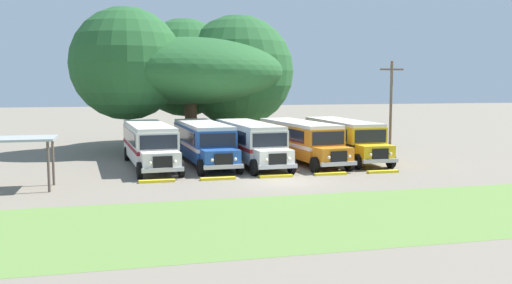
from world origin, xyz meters
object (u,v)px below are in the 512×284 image
(parked_bus_slot_0, at_px, (149,143))
(parked_bus_slot_4, at_px, (344,137))
(parked_bus_slot_1, at_px, (203,141))
(waiting_shelter, at_px, (19,143))
(parked_bus_slot_3, at_px, (300,139))
(broad_shade_tree, at_px, (191,69))
(utility_pole, at_px, (391,107))
(parked_bus_slot_2, at_px, (250,141))

(parked_bus_slot_0, distance_m, parked_bus_slot_4, 13.99)
(parked_bus_slot_1, xyz_separation_m, waiting_shelter, (-10.58, -6.99, 0.87))
(parked_bus_slot_0, relative_size, parked_bus_slot_3, 1.00)
(parked_bus_slot_4, height_order, broad_shade_tree, broad_shade_tree)
(parked_bus_slot_1, xyz_separation_m, broad_shade_tree, (0.60, 10.77, 5.17))
(utility_pole, bearing_deg, waiting_shelter, -166.14)
(utility_pole, bearing_deg, parked_bus_slot_4, 160.72)
(parked_bus_slot_1, relative_size, parked_bus_slot_2, 1.00)
(parked_bus_slot_2, bearing_deg, parked_bus_slot_4, 92.47)
(parked_bus_slot_3, xyz_separation_m, parked_bus_slot_4, (3.55, 0.58, 0.00))
(parked_bus_slot_3, height_order, utility_pole, utility_pole)
(parked_bus_slot_3, relative_size, utility_pole, 1.55)
(parked_bus_slot_4, distance_m, utility_pole, 4.00)
(parked_bus_slot_4, distance_m, waiting_shelter, 22.07)
(parked_bus_slot_0, xyz_separation_m, waiting_shelter, (-6.91, -6.67, 0.87))
(broad_shade_tree, bearing_deg, parked_bus_slot_3, -61.36)
(parked_bus_slot_0, bearing_deg, utility_pole, 83.19)
(parked_bus_slot_3, bearing_deg, utility_pole, 79.76)
(broad_shade_tree, height_order, waiting_shelter, broad_shade_tree)
(parked_bus_slot_3, bearing_deg, broad_shade_tree, -157.16)
(parked_bus_slot_1, relative_size, parked_bus_slot_3, 0.99)
(parked_bus_slot_4, bearing_deg, parked_bus_slot_3, -81.34)
(parked_bus_slot_4, xyz_separation_m, utility_pole, (3.14, -1.10, 2.22))
(parked_bus_slot_2, distance_m, utility_pole, 10.62)
(broad_shade_tree, bearing_deg, parked_bus_slot_0, -111.03)
(parked_bus_slot_2, height_order, parked_bus_slot_4, same)
(parked_bus_slot_0, relative_size, waiting_shelter, 3.04)
(utility_pole, relative_size, waiting_shelter, 1.97)
(parked_bus_slot_2, xyz_separation_m, parked_bus_slot_4, (7.24, 0.74, 0.00))
(parked_bus_slot_1, relative_size, broad_shade_tree, 0.56)
(parked_bus_slot_1, relative_size, waiting_shelter, 3.03)
(parked_bus_slot_3, xyz_separation_m, utility_pole, (6.69, -0.52, 2.22))
(parked_bus_slot_4, xyz_separation_m, waiting_shelter, (-20.90, -7.03, 0.87))
(broad_shade_tree, distance_m, utility_pole, 17.72)
(parked_bus_slot_4, bearing_deg, broad_shade_tree, -138.41)
(parked_bus_slot_2, height_order, broad_shade_tree, broad_shade_tree)
(waiting_shelter, bearing_deg, parked_bus_slot_4, 18.60)
(parked_bus_slot_1, bearing_deg, waiting_shelter, -59.83)
(parked_bus_slot_1, distance_m, broad_shade_tree, 11.96)
(parked_bus_slot_2, xyz_separation_m, broad_shade_tree, (-2.49, 11.47, 5.17))
(broad_shade_tree, relative_size, waiting_shelter, 5.37)
(parked_bus_slot_0, relative_size, utility_pole, 1.54)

